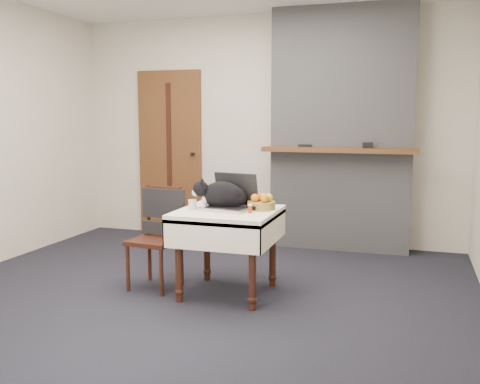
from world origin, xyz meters
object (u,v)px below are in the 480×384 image
at_px(door, 170,153).
at_px(cream_jar, 193,204).
at_px(laptop, 231,200).
at_px(pill_bottle, 250,208).
at_px(cat, 224,196).
at_px(side_table, 228,224).
at_px(chair, 160,223).
at_px(fruit_basket, 261,203).

xyz_separation_m(door, cream_jar, (1.16, -2.04, -0.26)).
xyz_separation_m(laptop, pill_bottle, (0.21, -0.13, -0.03)).
distance_m(laptop, cat, 0.07).
bearing_deg(laptop, cream_jar, -148.53).
bearing_deg(side_table, chair, 176.05).
bearing_deg(cream_jar, laptop, 20.59).
bearing_deg(cat, laptop, -1.60).
xyz_separation_m(side_table, cream_jar, (-0.28, -0.06, 0.15)).
height_order(side_table, pill_bottle, pill_bottle).
height_order(laptop, cat, laptop).
bearing_deg(cream_jar, cat, 21.67).
bearing_deg(cream_jar, chair, 163.66).
relative_size(door, pill_bottle, 27.44).
bearing_deg(cream_jar, side_table, 11.79).
distance_m(cat, cream_jar, 0.26).
bearing_deg(chair, cat, 4.88).
bearing_deg(laptop, chair, -168.51).
xyz_separation_m(laptop, cat, (-0.06, -0.02, 0.04)).
distance_m(fruit_basket, chair, 0.90).
height_order(cat, pill_bottle, cat).
xyz_separation_m(cat, pill_bottle, (0.26, -0.12, -0.07)).
bearing_deg(door, fruit_basket, -47.80).
height_order(cream_jar, chair, chair).
distance_m(side_table, cream_jar, 0.32).
bearing_deg(side_table, fruit_basket, 24.71).
bearing_deg(door, laptop, -53.08).
relative_size(cream_jar, chair, 0.09).
relative_size(door, chair, 2.32).
bearing_deg(cream_jar, fruit_basket, 18.13).
relative_size(side_table, chair, 0.91).
height_order(cat, chair, cat).
height_order(cat, fruit_basket, cat).
distance_m(pill_bottle, fruit_basket, 0.20).
xyz_separation_m(door, chair, (0.81, -1.94, -0.45)).
distance_m(cat, pill_bottle, 0.30).
height_order(cream_jar, fruit_basket, fruit_basket).
relative_size(side_table, fruit_basket, 3.44).
xyz_separation_m(door, pill_bottle, (1.66, -2.07, -0.26)).
distance_m(door, fruit_basket, 2.53).
height_order(laptop, pill_bottle, laptop).
bearing_deg(cat, door, 108.16).
bearing_deg(pill_bottle, laptop, 146.99).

